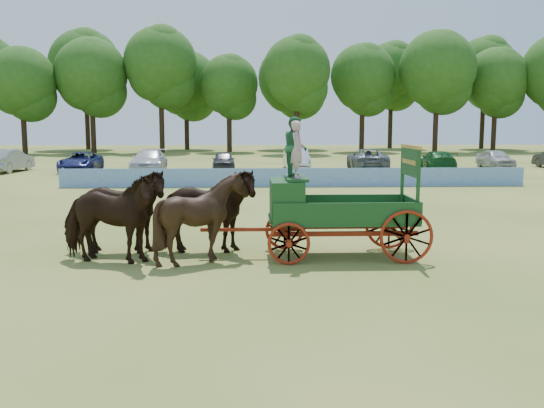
# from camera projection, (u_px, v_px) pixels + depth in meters

# --- Properties ---
(ground) EXTENTS (160.00, 160.00, 0.00)m
(ground) POSITION_uv_depth(u_px,v_px,m) (384.00, 259.00, 16.07)
(ground) COLOR #A19749
(ground) RESTS_ON ground
(horse_lead_left) EXTENTS (2.98, 1.86, 2.34)m
(horse_lead_left) POSITION_uv_depth(u_px,v_px,m) (108.00, 218.00, 15.42)
(horse_lead_left) COLOR black
(horse_lead_left) RESTS_ON ground
(horse_lead_right) EXTENTS (2.80, 1.33, 2.34)m
(horse_lead_right) POSITION_uv_depth(u_px,v_px,m) (117.00, 212.00, 16.51)
(horse_lead_right) COLOR black
(horse_lead_right) RESTS_ON ground
(horse_wheel_left) EXTENTS (2.48, 2.30, 2.34)m
(horse_wheel_left) POSITION_uv_depth(u_px,v_px,m) (202.00, 217.00, 15.52)
(horse_wheel_left) COLOR black
(horse_wheel_left) RESTS_ON ground
(horse_wheel_right) EXTENTS (2.77, 1.26, 2.34)m
(horse_wheel_right) POSITION_uv_depth(u_px,v_px,m) (205.00, 211.00, 16.61)
(horse_wheel_right) COLOR black
(horse_wheel_right) RESTS_ON ground
(farm_dray) EXTENTS (5.99, 2.00, 3.75)m
(farm_dray) POSITION_uv_depth(u_px,v_px,m) (315.00, 196.00, 16.15)
(farm_dray) COLOR maroon
(farm_dray) RESTS_ON ground
(sponsor_banner) EXTENTS (26.00, 0.08, 1.05)m
(sponsor_banner) POSITION_uv_depth(u_px,v_px,m) (295.00, 177.00, 33.78)
(sponsor_banner) COLOR #215BB3
(sponsor_banner) RESTS_ON ground
(parked_cars) EXTENTS (58.60, 7.21, 1.64)m
(parked_cars) POSITION_uv_depth(u_px,v_px,m) (343.00, 160.00, 45.68)
(parked_cars) COLOR silver
(parked_cars) RESTS_ON ground
(treeline) EXTENTS (92.74, 22.07, 15.65)m
(treeline) POSITION_uv_depth(u_px,v_px,m) (262.00, 73.00, 74.10)
(treeline) COLOR #382314
(treeline) RESTS_ON ground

